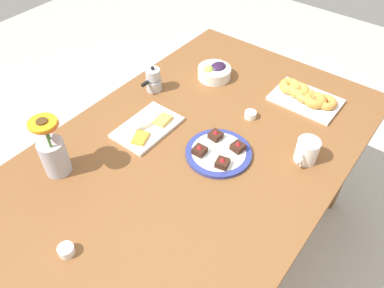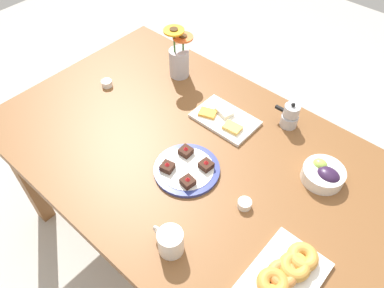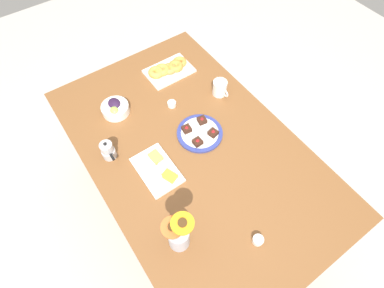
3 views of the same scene
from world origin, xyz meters
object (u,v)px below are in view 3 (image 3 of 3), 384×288
grape_bowl (115,108)px  jam_cup_berry (258,240)px  flower_vase (179,236)px  dining_table (192,156)px  jam_cup_honey (172,104)px  croissant_platter (168,69)px  moka_pot (108,151)px  dessert_plate (200,133)px  cheese_platter (157,170)px  coffee_mug (220,88)px

grape_bowl → jam_cup_berry: 1.01m
grape_bowl → flower_vase: size_ratio=0.61×
dining_table → jam_cup_honey: (-0.30, 0.07, 0.10)m
croissant_platter → grape_bowl: bearing=-76.8°
dining_table → croissant_platter: 0.58m
flower_vase → moka_pot: size_ratio=2.08×
grape_bowl → moka_pot: moka_pot is taller
jam_cup_berry → dessert_plate: (-0.60, 0.12, -0.00)m
cheese_platter → moka_pot: size_ratio=2.18×
jam_cup_honey → moka_pot: (0.10, -0.44, 0.03)m
cheese_platter → jam_cup_berry: size_ratio=5.42×
cheese_platter → croissant_platter: size_ratio=0.93×
dining_table → cheese_platter: (0.01, -0.21, 0.10)m
grape_bowl → cheese_platter: size_ratio=0.58×
coffee_mug → jam_cup_honey: size_ratio=2.42×
grape_bowl → moka_pot: size_ratio=1.27×
coffee_mug → grape_bowl: 0.60m
jam_cup_honey → moka_pot: size_ratio=0.40×
croissant_platter → moka_pot: moka_pot is taller
dessert_plate → flower_vase: bearing=-44.4°
coffee_mug → grape_bowl: size_ratio=0.77×
flower_vase → dessert_plate: bearing=135.6°
dining_table → cheese_platter: 0.24m
dining_table → croissant_platter: bearing=160.0°
cheese_platter → jam_cup_berry: 0.57m
dining_table → grape_bowl: 0.50m
dessert_plate → cheese_platter: bearing=-78.7°
croissant_platter → jam_cup_berry: croissant_platter is taller
coffee_mug → dessert_plate: (0.17, -0.26, -0.04)m
cheese_platter → jam_cup_honey: bearing=137.5°
jam_cup_honey → dessert_plate: size_ratio=0.20×
grape_bowl → dessert_plate: 0.49m
cheese_platter → jam_cup_honey: size_ratio=5.42×
dining_table → coffee_mug: 0.43m
dining_table → jam_cup_berry: jam_cup_berry is taller
grape_bowl → croissant_platter: (-0.10, 0.41, -0.01)m
dining_table → dessert_plate: (-0.05, 0.08, 0.10)m
dessert_plate → grape_bowl: bearing=-142.9°
dessert_plate → flower_vase: 0.58m
coffee_mug → moka_pot: moka_pot is taller
coffee_mug → moka_pot: size_ratio=0.98×
dining_table → grape_bowl: (-0.44, -0.21, 0.12)m
cheese_platter → dining_table: bearing=92.7°
coffee_mug → croissant_platter: coffee_mug is taller
coffee_mug → croissant_platter: 0.35m
jam_cup_berry → dessert_plate: dessert_plate is taller
croissant_platter → flower_vase: 1.03m
moka_pot → dining_table: bearing=61.4°
dining_table → flower_vase: (0.36, -0.32, 0.17)m
jam_cup_berry → dessert_plate: size_ratio=0.20×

